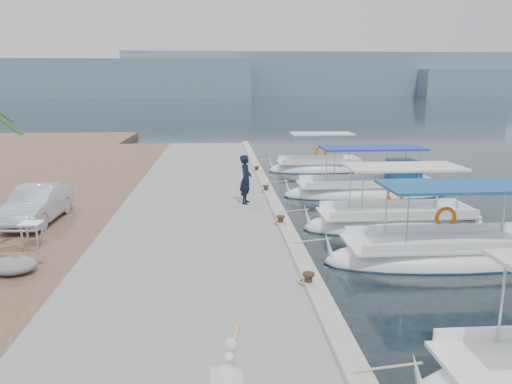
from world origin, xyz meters
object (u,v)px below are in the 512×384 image
fishing_caique_d (368,191)px  fishing_caique_e (319,169)px  fishing_caique_c (395,225)px  fisherman (246,179)px  parked_car (36,204)px  fishing_caique_b (450,256)px

fishing_caique_d → fishing_caique_e: same height
fishing_caique_e → fishing_caique_d: bearing=-81.6°
fishing_caique_c → fisherman: (-5.17, 2.09, 1.31)m
fisherman → parked_car: (-7.03, -2.16, -0.33)m
fishing_caique_c → fishing_caique_e: size_ratio=1.12×
fishing_caique_d → fishing_caique_e: size_ratio=1.30×
fishing_caique_b → fishing_caique_d: same height
fisherman → parked_car: size_ratio=0.51×
fishing_caique_d → fishing_caique_e: 6.71m
fishing_caique_e → fishing_caique_b: bearing=-87.2°
fishing_caique_c → parked_car: bearing=-179.6°
fisherman → fishing_caique_c: bearing=-99.4°
fishing_caique_b → parked_car: size_ratio=2.02×
fisherman → parked_car: 7.36m
fisherman → fishing_caique_e: bearing=-13.5°
fishing_caique_b → fishing_caique_e: size_ratio=1.26×
fishing_caique_b → fisherman: size_ratio=3.94×
fishing_caique_d → parked_car: (-12.82, -5.35, 0.91)m
fishing_caique_c → parked_car: (-12.20, -0.07, 0.98)m
fisherman → fishing_caique_d: bearing=-48.6°
fishing_caique_b → fishing_caique_d: size_ratio=0.97×
fishing_caique_b → fishing_caique_e: bearing=92.8°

